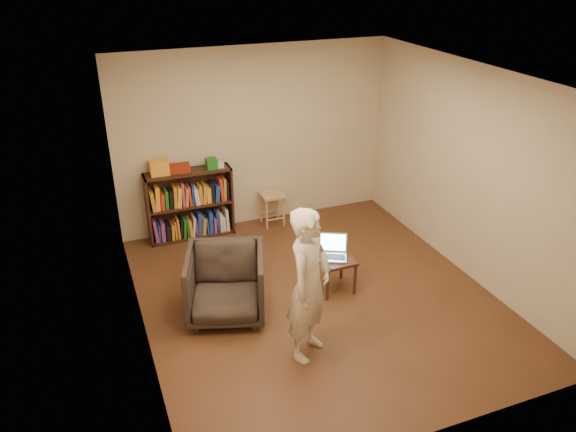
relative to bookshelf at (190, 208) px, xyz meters
name	(u,v)px	position (x,y,z in m)	size (l,w,h in m)	color
floor	(317,297)	(1.04, -2.09, -0.44)	(4.50, 4.50, 0.00)	#442915
ceiling	(322,78)	(1.04, -2.09, 2.16)	(4.50, 4.50, 0.00)	silver
wall_back	(255,138)	(1.04, 0.16, 0.86)	(4.00, 4.00, 0.00)	#C5B595
wall_left	(132,228)	(-0.96, -2.09, 0.86)	(4.50, 4.50, 0.00)	#C5B595
wall_right	(470,173)	(3.04, -2.09, 0.86)	(4.50, 4.50, 0.00)	#C5B595
bookshelf	(190,208)	(0.00, 0.00, 0.00)	(1.20, 0.30, 1.00)	black
box_yellow	(159,168)	(-0.37, 0.00, 0.66)	(0.25, 0.18, 0.20)	orange
red_cloth	(179,168)	(-0.10, 0.01, 0.61)	(0.28, 0.21, 0.09)	maroon
box_green	(211,164)	(0.34, -0.04, 0.63)	(0.14, 0.14, 0.14)	#1B661D
box_white	(221,165)	(0.47, -0.04, 0.60)	(0.09, 0.09, 0.07)	beige
stool	(272,199)	(1.21, -0.06, -0.04)	(0.34, 0.34, 0.49)	tan
armchair	(226,284)	(-0.05, -2.03, -0.04)	(0.85, 0.87, 0.79)	#322921
side_table	(335,264)	(1.31, -2.01, -0.08)	(0.42, 0.42, 0.43)	black
laptop	(333,251)	(1.31, -1.93, 0.05)	(0.44, 0.43, 0.25)	#A6A6AA
person	(309,285)	(0.55, -2.97, 0.38)	(0.59, 0.39, 1.63)	beige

